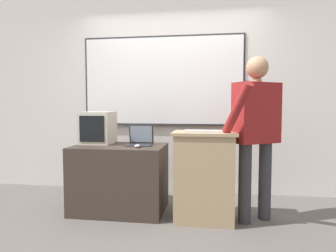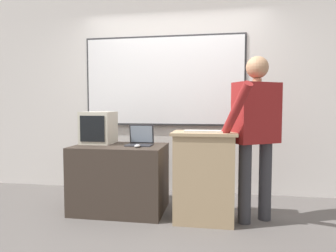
% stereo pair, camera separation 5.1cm
% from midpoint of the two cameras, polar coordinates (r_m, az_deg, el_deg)
% --- Properties ---
extents(ground_plane, '(30.00, 30.00, 0.00)m').
position_cam_midpoint_polar(ground_plane, '(3.08, -2.14, -19.05)').
color(ground_plane, '#5B5654').
extents(back_wall, '(6.40, 0.17, 2.99)m').
position_cam_midpoint_polar(back_wall, '(4.23, 1.53, 7.88)').
color(back_wall, silver).
rests_on(back_wall, ground_plane).
extents(lectern_podium, '(0.65, 0.44, 0.93)m').
position_cam_midpoint_polar(lectern_podium, '(3.17, 7.33, -9.49)').
color(lectern_podium, tan).
rests_on(lectern_podium, ground_plane).
extents(side_desk, '(1.02, 0.67, 0.75)m').
position_cam_midpoint_polar(side_desk, '(3.51, -8.70, -9.74)').
color(side_desk, '#382D26').
rests_on(side_desk, ground_plane).
extents(person_presenter, '(0.63, 0.73, 1.70)m').
position_cam_midpoint_polar(person_presenter, '(3.18, 16.90, 0.04)').
color(person_presenter, '#333338').
rests_on(person_presenter, ground_plane).
extents(laptop, '(0.29, 0.24, 0.23)m').
position_cam_midpoint_polar(laptop, '(3.44, -4.83, -2.44)').
color(laptop, '#28282D').
rests_on(laptop, side_desk).
extents(wireless_keyboard, '(0.39, 0.15, 0.02)m').
position_cam_midpoint_polar(wireless_keyboard, '(3.04, 7.29, -1.01)').
color(wireless_keyboard, beige).
rests_on(wireless_keyboard, lectern_podium).
extents(computer_mouse_by_laptop, '(0.06, 0.10, 0.03)m').
position_cam_midpoint_polar(computer_mouse_by_laptop, '(3.23, -5.42, -3.80)').
color(computer_mouse_by_laptop, '#BCBCC1').
rests_on(computer_mouse_by_laptop, side_desk).
extents(crt_monitor, '(0.35, 0.38, 0.38)m').
position_cam_midpoint_polar(crt_monitor, '(3.65, -12.70, -0.30)').
color(crt_monitor, beige).
rests_on(crt_monitor, side_desk).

